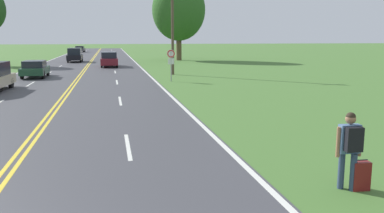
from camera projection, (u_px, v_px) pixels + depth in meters
The scene contains 9 objects.
hitchhiker_person at pixel (350, 143), 8.53m from camera, with size 0.57×0.42×1.69m.
suitcase at pixel (360, 176), 8.66m from camera, with size 0.40×0.21×0.68m.
traffic_sign at pixel (171, 58), 29.89m from camera, with size 0.60×0.10×2.34m.
utility_pole_midground at pixel (172, 16), 34.84m from camera, with size 1.80×0.24×9.77m.
tree_behind_sign at pixel (179, 10), 56.80m from camera, with size 7.45×7.45×11.31m.
car_dark_green_sedan_approaching at pixel (35, 69), 32.99m from camera, with size 1.82×4.28×1.37m.
car_maroon_van_mid_near at pixel (109, 59), 45.10m from camera, with size 1.83×4.80×1.64m.
car_black_van_mid_far at pixel (75, 55), 53.83m from camera, with size 1.83×4.73×1.84m.
car_dark_grey_sedan_receding at pixel (80, 49), 89.88m from camera, with size 2.11×4.34×1.35m.
Camera 1 is at (2.53, -4.44, 3.23)m, focal length 38.00 mm.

